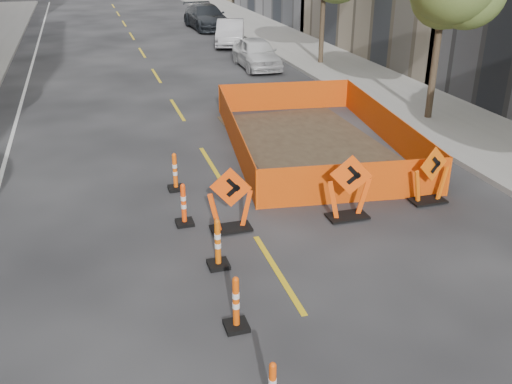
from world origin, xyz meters
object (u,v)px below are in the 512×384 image
object	(u,v)px
chevron_sign_right	(431,175)
parked_car_near	(257,53)
chevron_sign_left	(230,199)
channelizer_5	(218,243)
parked_car_mid	(230,33)
channelizer_6	(184,204)
channelizer_7	(175,172)
parked_car_far	(206,17)
channelizer_4	(236,303)
chevron_sign_center	(349,187)

from	to	relation	value
chevron_sign_right	parked_car_near	size ratio (longest dim) A/B	0.34
chevron_sign_left	chevron_sign_right	xyz separation A→B (m)	(5.10, 0.01, -0.03)
parked_car_near	chevron_sign_left	bearing A→B (deg)	-107.69
channelizer_5	parked_car_mid	size ratio (longest dim) A/B	0.24
channelizer_6	parked_car_near	world-z (taller)	parked_car_near
chevron_sign_right	parked_car_near	world-z (taller)	chevron_sign_right
channelizer_5	channelizer_6	bearing A→B (deg)	99.24
channelizer_5	channelizer_7	distance (m)	4.04
channelizer_7	parked_car_far	size ratio (longest dim) A/B	0.18
channelizer_5	channelizer_7	size ratio (longest dim) A/B	1.05
channelizer_4	channelizer_5	distance (m)	2.03
parked_car_near	channelizer_5	bearing A→B (deg)	-108.11
channelizer_6	chevron_sign_center	xyz separation A→B (m)	(3.75, -0.80, 0.29)
chevron_sign_center	channelizer_5	bearing A→B (deg)	-138.19
parked_car_mid	parked_car_far	size ratio (longest dim) A/B	0.79
channelizer_7	parked_car_near	size ratio (longest dim) A/B	0.24
channelizer_5	parked_car_far	distance (m)	31.75
chevron_sign_left	parked_car_near	world-z (taller)	chevron_sign_left
parked_car_near	parked_car_mid	size ratio (longest dim) A/B	0.96
channelizer_6	chevron_sign_left	world-z (taller)	chevron_sign_left
channelizer_5	channelizer_6	xyz separation A→B (m)	(-0.33, 2.02, -0.02)
chevron_sign_center	chevron_sign_right	size ratio (longest dim) A/B	1.08
chevron_sign_left	parked_car_far	world-z (taller)	parked_car_far
parked_car_mid	parked_car_far	bearing A→B (deg)	106.45
channelizer_4	channelizer_7	size ratio (longest dim) A/B	1.00
channelizer_6	parked_car_mid	size ratio (longest dim) A/B	0.23
channelizer_7	chevron_sign_left	distance (m)	2.75
channelizer_7	chevron_sign_right	bearing A→B (deg)	-23.65
channelizer_5	channelizer_7	bearing A→B (deg)	92.77
chevron_sign_center	parked_car_near	world-z (taller)	chevron_sign_center
channelizer_6	chevron_sign_right	distance (m)	6.09
channelizer_5	chevron_sign_left	size ratio (longest dim) A/B	0.69
chevron_sign_right	parked_car_near	xyz separation A→B (m)	(0.41, 16.29, -0.01)
channelizer_7	parked_car_far	distance (m)	27.86
channelizer_5	chevron_sign_left	bearing A→B (deg)	66.23
chevron_sign_right	channelizer_6	bearing A→B (deg)	159.28
channelizer_5	parked_car_near	distance (m)	18.77
channelizer_7	parked_car_mid	size ratio (longest dim) A/B	0.23
channelizer_5	chevron_sign_center	world-z (taller)	chevron_sign_center
parked_car_far	channelizer_6	bearing A→B (deg)	-106.37
chevron_sign_right	channelizer_4	bearing A→B (deg)	-164.85
channelizer_4	parked_car_far	world-z (taller)	parked_car_far
parked_car_near	parked_car_mid	distance (m)	6.55
channelizer_7	parked_car_far	bearing A→B (deg)	76.15
channelizer_7	chevron_sign_right	world-z (taller)	chevron_sign_right
chevron_sign_left	chevron_sign_center	world-z (taller)	chevron_sign_center
channelizer_5	parked_car_far	xyz separation A→B (m)	(6.47, 31.09, 0.29)
channelizer_4	chevron_sign_right	xyz separation A→B (m)	(5.89, 3.46, 0.23)
parked_car_far	chevron_sign_right	bearing A→B (deg)	-94.64
channelizer_7	chevron_sign_left	world-z (taller)	chevron_sign_left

